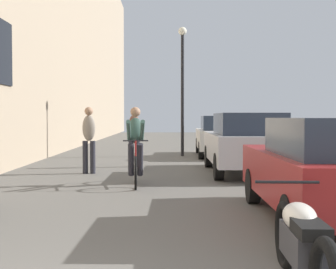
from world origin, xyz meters
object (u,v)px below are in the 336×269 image
at_px(street_lamp, 182,74).
at_px(parked_car_nearest, 326,168).
at_px(pedestrian_near, 89,136).
at_px(pedestrian_mid, 134,133).
at_px(parked_car_third, 221,135).
at_px(parked_motorcycle, 302,245).
at_px(cyclist_on_bicycle, 136,148).
at_px(parked_car_second, 245,142).

relative_size(street_lamp, parked_car_nearest, 1.17).
distance_m(pedestrian_near, parked_car_nearest, 7.25).
xyz_separation_m(pedestrian_mid, street_lamp, (1.59, 3.94, 2.11)).
relative_size(pedestrian_near, parked_car_nearest, 0.42).
bearing_deg(parked_car_third, parked_motorcycle, -94.06).
bearing_deg(street_lamp, parked_motorcycle, -88.08).
distance_m(cyclist_on_bicycle, pedestrian_mid, 3.82).
distance_m(pedestrian_near, parked_motorcycle, 9.12).
xyz_separation_m(parked_car_third, parked_motorcycle, (-1.00, -14.06, -0.39)).
relative_size(pedestrian_mid, street_lamp, 0.36).
bearing_deg(parked_motorcycle, street_lamp, 91.92).
xyz_separation_m(cyclist_on_bicycle, parked_car_nearest, (2.91, -3.74, -0.05)).
height_order(parked_car_nearest, parked_motorcycle, parked_car_nearest).
xyz_separation_m(parked_car_second, parked_motorcycle, (-0.97, -8.50, -0.42)).
xyz_separation_m(cyclist_on_bicycle, pedestrian_near, (-1.35, 2.12, 0.18)).
relative_size(cyclist_on_bicycle, pedestrian_near, 1.00).
xyz_separation_m(pedestrian_near, pedestrian_mid, (1.08, 1.69, 0.01)).
bearing_deg(pedestrian_near, street_lamp, 64.57).
xyz_separation_m(street_lamp, parked_car_second, (1.44, -5.66, -2.28)).
bearing_deg(pedestrian_mid, pedestrian_near, -122.68).
relative_size(pedestrian_near, parked_motorcycle, 0.82).
distance_m(cyclist_on_bicycle, street_lamp, 8.19).
bearing_deg(parked_car_second, street_lamp, 104.30).
distance_m(cyclist_on_bicycle, parked_car_nearest, 4.74).
bearing_deg(pedestrian_mid, cyclist_on_bicycle, -85.97).
distance_m(cyclist_on_bicycle, parked_car_third, 8.14).
height_order(pedestrian_near, parked_car_third, pedestrian_near).
bearing_deg(cyclist_on_bicycle, parked_car_third, 69.90).
distance_m(parked_car_second, parked_motorcycle, 8.57).
distance_m(cyclist_on_bicycle, pedestrian_near, 2.52).
bearing_deg(cyclist_on_bicycle, pedestrian_near, 122.57).
distance_m(cyclist_on_bicycle, parked_car_second, 3.46).
relative_size(parked_car_nearest, parked_car_third, 0.96).
relative_size(cyclist_on_bicycle, parked_car_third, 0.40).
height_order(street_lamp, parked_motorcycle, street_lamp).
height_order(pedestrian_mid, street_lamp, street_lamp).
bearing_deg(parked_motorcycle, parked_car_second, 83.50).
xyz_separation_m(cyclist_on_bicycle, parked_car_second, (2.77, 2.09, 0.01)).
relative_size(pedestrian_mid, parked_car_second, 0.40).
xyz_separation_m(pedestrian_mid, parked_car_third, (3.07, 3.83, -0.21)).
xyz_separation_m(cyclist_on_bicycle, parked_motorcycle, (1.80, -6.42, -0.41)).
distance_m(pedestrian_mid, parked_car_third, 4.91).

